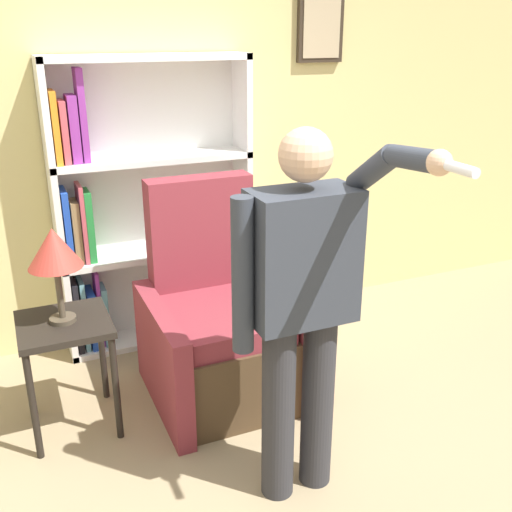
# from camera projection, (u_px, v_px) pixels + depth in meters

# --- Properties ---
(wall_back) EXTENTS (8.00, 0.11, 2.80)m
(wall_back) POSITION_uv_depth(u_px,v_px,m) (146.00, 134.00, 3.92)
(wall_back) COLOR #DBCC84
(wall_back) RESTS_ON ground_plane
(bookcase) EXTENTS (1.28, 0.28, 1.91)m
(bookcase) POSITION_uv_depth(u_px,v_px,m) (136.00, 212.00, 3.91)
(bookcase) COLOR white
(bookcase) RESTS_ON ground_plane
(armchair) EXTENTS (0.83, 0.88, 1.25)m
(armchair) POSITION_uv_depth(u_px,v_px,m) (219.00, 332.00, 3.52)
(armchair) COLOR #4C3823
(armchair) RESTS_ON ground_plane
(person_standing) EXTENTS (0.59, 0.78, 1.70)m
(person_standing) POSITION_uv_depth(u_px,v_px,m) (302.00, 300.00, 2.52)
(person_standing) COLOR #2D2D33
(person_standing) RESTS_ON ground_plane
(side_table) EXTENTS (0.46, 0.46, 0.64)m
(side_table) POSITION_uv_depth(u_px,v_px,m) (66.00, 340.00, 3.12)
(side_table) COLOR black
(side_table) RESTS_ON ground_plane
(table_lamp) EXTENTS (0.27, 0.27, 0.51)m
(table_lamp) POSITION_uv_depth(u_px,v_px,m) (54.00, 251.00, 2.95)
(table_lamp) COLOR #4C4233
(table_lamp) RESTS_ON side_table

